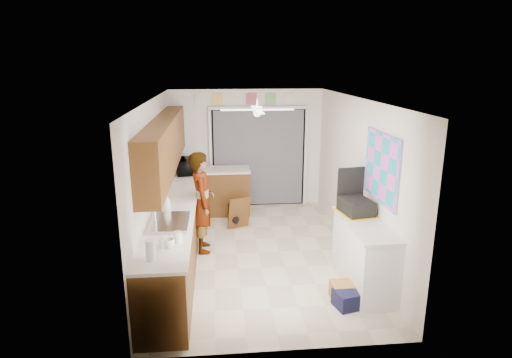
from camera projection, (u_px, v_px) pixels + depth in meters
name	position (u px, v px, depth m)	size (l,w,h in m)	color
floor	(258.00, 252.00, 7.05)	(5.00, 5.00, 0.00)	beige
ceiling	(259.00, 99.00, 6.39)	(5.00, 5.00, 0.00)	white
wall_back	(247.00, 149.00, 9.12)	(3.20, 3.20, 0.00)	white
wall_front	(283.00, 245.00, 4.32)	(3.20, 3.20, 0.00)	white
wall_left	(155.00, 182.00, 6.58)	(5.00, 5.00, 0.00)	white
wall_right	(357.00, 177.00, 6.87)	(5.00, 5.00, 0.00)	white
left_base_cabinets	(177.00, 230.00, 6.82)	(0.60, 4.80, 0.90)	brown
left_countertop	(177.00, 202.00, 6.69)	(0.62, 4.80, 0.04)	white
upper_cabinets	(165.00, 144.00, 6.64)	(0.32, 4.00, 0.80)	brown
sink_basin	(170.00, 223.00, 5.72)	(0.50, 0.76, 0.06)	silver
faucet	(155.00, 217.00, 5.68)	(0.03, 0.03, 0.22)	silver
peninsula_base	(225.00, 192.00, 8.81)	(1.00, 0.60, 0.90)	brown
peninsula_top	(224.00, 170.00, 8.69)	(1.04, 0.64, 0.04)	white
back_opening_recess	(259.00, 158.00, 9.17)	(2.00, 0.06, 2.10)	black
curtain_panel	(259.00, 158.00, 9.13)	(1.90, 0.03, 2.05)	slate
door_trim_left	(211.00, 159.00, 9.05)	(0.06, 0.04, 2.10)	white
door_trim_right	(306.00, 157.00, 9.23)	(0.06, 0.04, 2.10)	white
door_trim_head	(259.00, 108.00, 8.86)	(2.10, 0.04, 0.06)	white
header_frame_0	(217.00, 99.00, 8.76)	(0.22, 0.02, 0.22)	#F9CD53
header_frame_2	(251.00, 99.00, 8.83)	(0.22, 0.02, 0.22)	#C74A5F
header_frame_3	(271.00, 99.00, 8.86)	(0.22, 0.02, 0.22)	#73BA6A
header_frame_4	(290.00, 99.00, 8.90)	(0.22, 0.02, 0.22)	white
route66_sign	(200.00, 99.00, 8.73)	(0.22, 0.02, 0.26)	silver
right_counter_base	(364.00, 256.00, 5.90)	(0.50, 1.40, 0.90)	white
right_counter_top	(366.00, 224.00, 5.78)	(0.54, 1.44, 0.04)	white
abstract_painting	(381.00, 168.00, 5.80)	(0.03, 1.15, 0.95)	#FB5CDC
ceiling_fan	(257.00, 110.00, 6.63)	(1.14, 1.14, 0.24)	white
microwave	(186.00, 166.00, 8.28)	(0.54, 0.37, 0.30)	black
soap_bottle	(167.00, 203.00, 6.14)	(0.11, 0.11, 0.29)	silver
cup	(169.00, 243.00, 4.99)	(0.13, 0.13, 0.11)	white
jar_a	(178.00, 237.00, 5.12)	(0.10, 0.10, 0.14)	silver
jar_b	(162.00, 243.00, 4.98)	(0.08, 0.08, 0.11)	silver
paper_towel_roll	(151.00, 250.00, 4.64)	(0.11, 0.11, 0.24)	white
suitcase	(356.00, 206.00, 6.10)	(0.37, 0.50, 0.21)	black
suitcase_rim	(355.00, 213.00, 6.13)	(0.44, 0.58, 0.02)	yellow
suitcase_lid	(351.00, 184.00, 6.32)	(0.42, 0.03, 0.50)	black
cardboard_box	(345.00, 291.00, 5.65)	(0.36, 0.27, 0.23)	#A56D33
navy_crate	(349.00, 299.00, 5.47)	(0.36, 0.30, 0.22)	black
cabinet_door_panel	(239.00, 213.00, 7.98)	(0.42, 0.03, 0.62)	brown
man	(202.00, 202.00, 6.94)	(0.61, 0.40, 1.67)	white
dog	(233.00, 214.00, 8.26)	(0.22, 0.52, 0.41)	black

